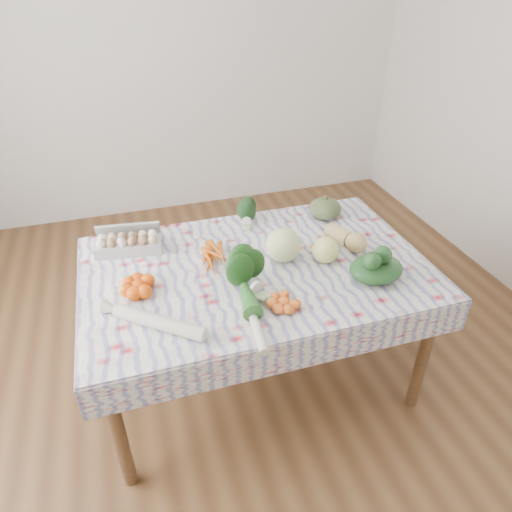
# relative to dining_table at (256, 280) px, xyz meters

# --- Properties ---
(ground) EXTENTS (4.50, 4.50, 0.00)m
(ground) POSITION_rel_dining_table_xyz_m (0.00, 0.00, -0.68)
(ground) COLOR #55361D
(ground) RESTS_ON ground
(wall_back) EXTENTS (4.00, 0.04, 2.80)m
(wall_back) POSITION_rel_dining_table_xyz_m (0.00, 2.25, 0.72)
(wall_back) COLOR silver
(wall_back) RESTS_ON ground
(dining_table) EXTENTS (1.60, 1.00, 0.75)m
(dining_table) POSITION_rel_dining_table_xyz_m (0.00, 0.00, 0.00)
(dining_table) COLOR brown
(dining_table) RESTS_ON ground
(tablecloth) EXTENTS (1.66, 1.06, 0.01)m
(tablecloth) POSITION_rel_dining_table_xyz_m (0.00, 0.00, 0.08)
(tablecloth) COLOR silver
(tablecloth) RESTS_ON dining_table
(egg_carton) EXTENTS (0.34, 0.17, 0.09)m
(egg_carton) POSITION_rel_dining_table_xyz_m (-0.58, 0.31, 0.13)
(egg_carton) COLOR #A4A49F
(egg_carton) RESTS_ON tablecloth
(carrot_bunch) EXTENTS (0.22, 0.20, 0.04)m
(carrot_bunch) POSITION_rel_dining_table_xyz_m (-0.20, 0.09, 0.10)
(carrot_bunch) COLOR #C7560F
(carrot_bunch) RESTS_ON tablecloth
(kale_bunch) EXTENTS (0.17, 0.16, 0.12)m
(kale_bunch) POSITION_rel_dining_table_xyz_m (0.08, 0.42, 0.15)
(kale_bunch) COLOR #193717
(kale_bunch) RESTS_ON tablecloth
(kabocha_squash) EXTENTS (0.19, 0.19, 0.12)m
(kabocha_squash) POSITION_rel_dining_table_xyz_m (0.52, 0.35, 0.14)
(kabocha_squash) COLOR #44562F
(kabocha_squash) RESTS_ON tablecloth
(cabbage) EXTENTS (0.19, 0.19, 0.17)m
(cabbage) POSITION_rel_dining_table_xyz_m (0.14, 0.01, 0.17)
(cabbage) COLOR beige
(cabbage) RESTS_ON tablecloth
(butternut_squash) EXTENTS (0.18, 0.26, 0.11)m
(butternut_squash) POSITION_rel_dining_table_xyz_m (0.50, 0.04, 0.14)
(butternut_squash) COLOR tan
(butternut_squash) RESTS_ON tablecloth
(orange_cluster) EXTENTS (0.25, 0.25, 0.07)m
(orange_cluster) POSITION_rel_dining_table_xyz_m (-0.56, -0.04, 0.12)
(orange_cluster) COLOR #F4560A
(orange_cluster) RESTS_ON tablecloth
(broccoli) EXTENTS (0.23, 0.23, 0.13)m
(broccoli) POSITION_rel_dining_table_xyz_m (-0.09, -0.18, 0.15)
(broccoli) COLOR #184414
(broccoli) RESTS_ON tablecloth
(mandarin_cluster) EXTENTS (0.21, 0.21, 0.05)m
(mandarin_cluster) POSITION_rel_dining_table_xyz_m (0.02, -0.33, 0.11)
(mandarin_cluster) COLOR orange
(mandarin_cluster) RESTS_ON tablecloth
(grapefruit) EXTENTS (0.18, 0.18, 0.13)m
(grapefruit) POSITION_rel_dining_table_xyz_m (0.34, -0.06, 0.15)
(grapefruit) COLOR #E9E87E
(grapefruit) RESTS_ON tablecloth
(spinach_bag) EXTENTS (0.29, 0.25, 0.11)m
(spinach_bag) POSITION_rel_dining_table_xyz_m (0.50, -0.26, 0.14)
(spinach_bag) COLOR #163717
(spinach_bag) RESTS_ON tablecloth
(daikon) EXTENTS (0.37, 0.32, 0.06)m
(daikon) POSITION_rel_dining_table_xyz_m (-0.50, -0.31, 0.11)
(daikon) COLOR beige
(daikon) RESTS_ON tablecloth
(leek) EXTENTS (0.07, 0.38, 0.04)m
(leek) POSITION_rel_dining_table_xyz_m (-0.13, -0.39, 0.10)
(leek) COLOR silver
(leek) RESTS_ON tablecloth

